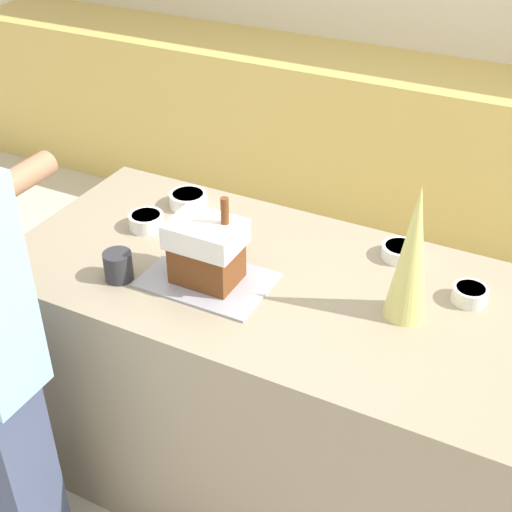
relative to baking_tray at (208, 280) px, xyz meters
The scene contains 12 objects.
ground_plane 0.94m from the baking_tray, 26.14° to the left, with size 12.00×12.00×0.00m, color beige.
back_cabinet_block 2.11m from the baking_tray, 83.92° to the left, with size 6.00×0.60×0.93m.
kitchen_island 0.51m from the baking_tray, 26.14° to the left, with size 1.80×0.82×0.90m.
baking_tray is the anchor object (origin of this frame).
gingerbread_house 0.11m from the baking_tray, 25.50° to the left, with size 0.21×0.16×0.28m.
decorative_tree 0.62m from the baking_tray, 11.22° to the left, with size 0.12×0.12×0.41m.
candy_bowl_near_tray_right 0.38m from the baking_tray, 152.80° to the left, with size 0.12×0.12×0.05m.
candy_bowl_beside_tree 0.47m from the baking_tray, 128.68° to the left, with size 0.13×0.13×0.05m.
candy_bowl_near_tray_left 0.28m from the baking_tray, 122.73° to the left, with size 0.10×0.10×0.04m.
candy_bowl_front_corner 0.62m from the baking_tray, 39.20° to the left, with size 0.12×0.12×0.04m.
candy_bowl_center_rear 0.77m from the baking_tray, 19.62° to the left, with size 0.10×0.10×0.05m.
mug 0.27m from the baking_tray, 155.92° to the right, with size 0.09×0.09×0.09m.
Camera 1 is at (0.71, -1.60, 2.15)m, focal length 50.00 mm.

